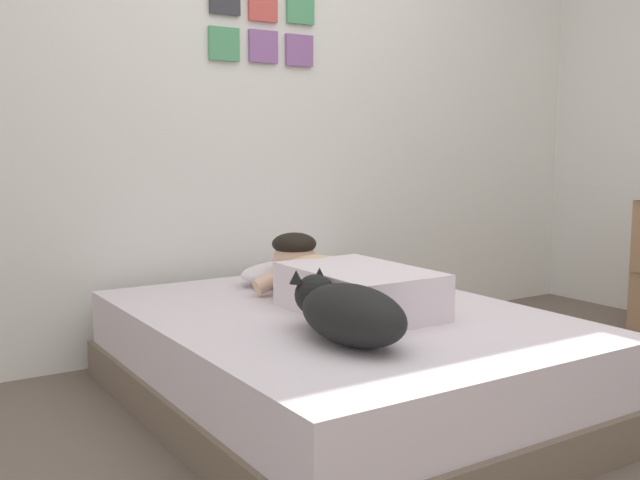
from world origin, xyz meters
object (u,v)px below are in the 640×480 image
at_px(bed, 338,360).
at_px(coffee_cup, 331,284).
at_px(cell_phone, 353,305).
at_px(dog, 347,312).
at_px(pillow, 291,272).
at_px(person_lying, 339,281).

height_order(bed, coffee_cup, coffee_cup).
bearing_deg(coffee_cup, bed, -119.41).
bearing_deg(cell_phone, dog, -127.51).
bearing_deg(pillow, person_lying, -99.90).
bearing_deg(dog, coffee_cup, 60.00).
distance_m(bed, pillow, 0.69).
bearing_deg(cell_phone, coffee_cup, 73.97).
bearing_deg(bed, cell_phone, 25.79).
bearing_deg(bed, dog, -120.52).
bearing_deg(person_lying, bed, -126.01).
distance_m(pillow, coffee_cup, 0.29).
distance_m(bed, person_lying, 0.32).
bearing_deg(pillow, dog, -110.57).
bearing_deg(person_lying, dog, -121.51).
relative_size(dog, cell_phone, 4.11).
xyz_separation_m(pillow, person_lying, (-0.10, -0.55, 0.05)).
distance_m(dog, coffee_cup, 0.84).
distance_m(bed, cell_phone, 0.24).
bearing_deg(coffee_cup, cell_phone, -106.03).
xyz_separation_m(person_lying, cell_phone, (0.05, -0.03, -0.10)).
relative_size(bed, pillow, 3.74).
height_order(bed, pillow, pillow).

